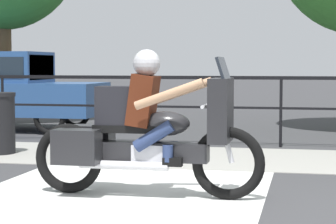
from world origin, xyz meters
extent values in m
plane|color=#38383A|center=(0.00, 0.00, 0.00)|extent=(120.00, 120.00, 0.00)
cube|color=#99968E|center=(0.00, 3.40, 0.01)|extent=(44.00, 2.40, 0.01)
cube|color=silver|center=(-1.54, -0.20, 0.00)|extent=(3.14, 6.00, 0.01)
cube|color=black|center=(0.00, 4.91, 1.18)|extent=(36.00, 0.04, 0.06)
cube|color=black|center=(0.00, 4.91, 0.66)|extent=(36.00, 0.03, 0.04)
cylinder|color=black|center=(-5.10, 4.91, 0.60)|extent=(0.05, 0.05, 1.21)
cylinder|color=black|center=(0.00, 4.91, 0.60)|extent=(0.05, 0.05, 1.21)
torus|color=black|center=(-0.36, 0.40, 0.38)|extent=(0.76, 0.11, 0.76)
torus|color=black|center=(-2.10, 0.40, 0.38)|extent=(0.76, 0.11, 0.76)
cube|color=#232326|center=(-1.23, 0.40, 0.48)|extent=(1.33, 0.22, 0.20)
cube|color=silver|center=(-1.19, 0.40, 0.43)|extent=(0.34, 0.26, 0.26)
ellipsoid|color=#232326|center=(-1.02, 0.40, 0.78)|extent=(0.52, 0.30, 0.26)
cube|color=black|center=(-1.40, 0.40, 0.72)|extent=(0.77, 0.28, 0.08)
cube|color=#232326|center=(-0.44, 0.40, 0.93)|extent=(0.20, 0.60, 0.66)
cube|color=#1E232B|center=(-0.42, 0.40, 1.36)|extent=(0.10, 0.51, 0.24)
cylinder|color=silver|center=(-0.58, 0.40, 0.98)|extent=(0.04, 0.70, 0.04)
cylinder|color=silver|center=(-1.44, 0.24, 0.35)|extent=(0.96, 0.09, 0.09)
cube|color=#232326|center=(-1.92, 0.16, 0.54)|extent=(0.48, 0.28, 0.36)
cube|color=#232326|center=(-1.92, 0.64, 0.54)|extent=(0.48, 0.28, 0.36)
cylinder|color=silver|center=(-0.39, 0.40, 0.66)|extent=(0.19, 0.06, 0.55)
cube|color=#4C1E0F|center=(-1.26, 0.40, 1.02)|extent=(0.31, 0.36, 0.57)
sphere|color=tan|center=(-1.22, 0.40, 1.40)|extent=(0.23, 0.23, 0.23)
sphere|color=#B7B7BC|center=(-1.22, 0.40, 1.42)|extent=(0.29, 0.29, 0.29)
cylinder|color=navy|center=(-1.11, 0.25, 0.66)|extent=(0.44, 0.13, 0.34)
cylinder|color=navy|center=(-0.96, 0.25, 0.49)|extent=(0.11, 0.11, 0.17)
cube|color=black|center=(-0.91, 0.25, 0.40)|extent=(0.20, 0.10, 0.09)
cylinder|color=navy|center=(-1.11, 0.55, 0.66)|extent=(0.44, 0.13, 0.34)
cylinder|color=navy|center=(-0.96, 0.55, 0.49)|extent=(0.11, 0.11, 0.17)
cube|color=black|center=(-0.91, 0.55, 0.40)|extent=(0.20, 0.10, 0.09)
cylinder|color=tan|center=(-0.92, 0.10, 1.11)|extent=(0.72, 0.09, 0.33)
cylinder|color=tan|center=(-0.92, 0.70, 1.11)|extent=(0.72, 0.09, 0.33)
cube|color=black|center=(-1.56, 0.40, 0.96)|extent=(0.40, 0.26, 0.42)
cube|color=#284C84|center=(-5.88, 6.66, 0.68)|extent=(4.18, 1.64, 0.68)
cube|color=#19232D|center=(-5.07, 6.66, 1.34)|extent=(0.04, 1.28, 0.52)
torus|color=black|center=(-4.59, 5.91, 0.34)|extent=(0.68, 0.11, 0.68)
torus|color=black|center=(-4.59, 7.42, 0.34)|extent=(0.68, 0.11, 0.68)
cylinder|color=brown|center=(-6.75, 8.34, 1.38)|extent=(0.39, 0.39, 2.76)
camera|label=1|loc=(0.44, -6.30, 1.40)|focal=70.00mm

